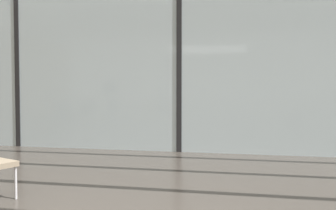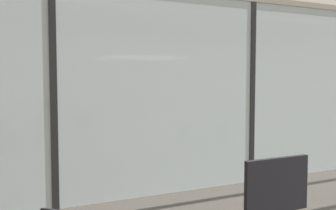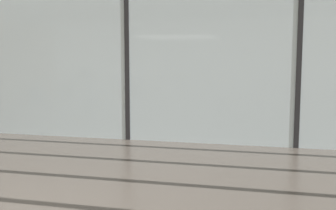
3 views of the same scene
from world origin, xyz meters
name	(u,v)px [view 3 (image 3 of 3)]	position (x,y,z in m)	size (l,w,h in m)	color
glass_curtain_wall	(128,65)	(0.00, 5.20, 1.63)	(14.00, 0.08, 3.25)	silver
window_mullion_1	(128,65)	(0.00, 5.20, 1.63)	(0.10, 0.12, 3.25)	black
window_mullion_2	(299,65)	(3.50, 5.20, 1.63)	(0.10, 0.12, 3.25)	black
parked_airplane	(150,53)	(-1.09, 10.65, 1.98)	(13.83, 3.97, 3.97)	#B2BCD6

